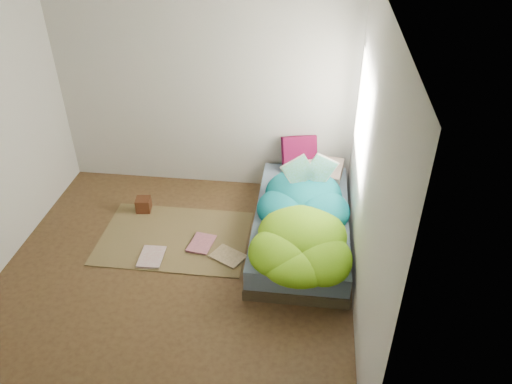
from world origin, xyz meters
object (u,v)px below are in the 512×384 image
bed (301,226)px  floor_book_a (140,256)px  floor_book_b (191,242)px  open_book (310,163)px  pillow_magenta (299,153)px  wooden_box (144,204)px

bed → floor_book_a: bearing=-162.0°
floor_book_b → open_book: bearing=30.2°
pillow_magenta → floor_book_a: 2.19m
bed → floor_book_a: bed is taller
wooden_box → bed: bearing=-8.6°
bed → floor_book_a: 1.73m
wooden_box → floor_book_b: bearing=-37.4°
open_book → floor_book_b: size_ratio=1.48×
pillow_magenta → floor_book_b: bearing=-150.2°
bed → floor_book_b: (-1.17, -0.24, -0.14)m
pillow_magenta → open_book: (0.13, -0.69, 0.28)m
floor_book_a → floor_book_b: (0.47, 0.29, 0.00)m
floor_book_a → floor_book_b: floor_book_b is taller
floor_book_a → pillow_magenta: bearing=41.0°
floor_book_a → wooden_box: bearing=102.5°
bed → pillow_magenta: bearing=95.1°
bed → floor_book_b: size_ratio=6.15×
open_book → floor_book_b: open_book is taller
floor_book_a → open_book: bearing=22.2°
bed → floor_book_a: size_ratio=5.99×
pillow_magenta → open_book: 0.76m
wooden_box → floor_book_b: (0.68, -0.52, -0.07)m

